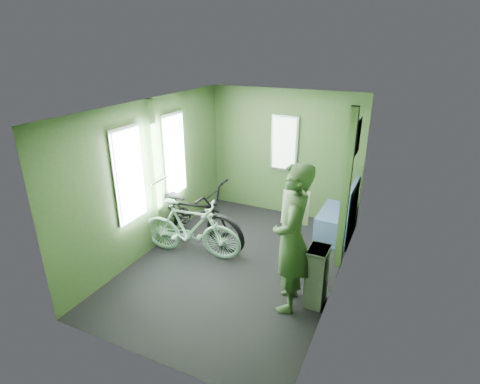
% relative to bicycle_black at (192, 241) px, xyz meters
% --- Properties ---
extents(room, '(4.00, 4.02, 2.31)m').
position_rel_bicycle_black_xyz_m(room, '(0.92, -0.25, 1.44)').
color(room, black).
rests_on(room, ground).
extents(bicycle_black, '(2.21, 1.31, 1.21)m').
position_rel_bicycle_black_xyz_m(bicycle_black, '(0.00, 0.00, 0.00)').
color(bicycle_black, black).
rests_on(bicycle_black, ground).
extents(bicycle_mint, '(1.63, 0.78, 1.00)m').
position_rel_bicycle_black_xyz_m(bicycle_mint, '(0.24, -0.40, 0.00)').
color(bicycle_mint, '#82BB9A').
rests_on(bicycle_mint, ground).
extents(passenger, '(0.57, 0.79, 1.84)m').
position_rel_bicycle_black_xyz_m(passenger, '(1.93, -0.85, 0.92)').
color(passenger, '#304B29').
rests_on(passenger, ground).
extents(waste_box, '(0.23, 0.32, 0.77)m').
position_rel_bicycle_black_xyz_m(waste_box, '(2.22, -0.69, 0.39)').
color(waste_box, slate).
rests_on(waste_box, ground).
extents(bench_seat, '(0.52, 0.92, 0.97)m').
position_rel_bicycle_black_xyz_m(bench_seat, '(2.10, 1.16, 0.29)').
color(bench_seat, navy).
rests_on(bench_seat, ground).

